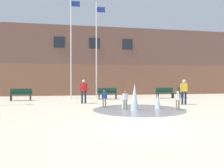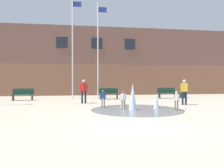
{
  "view_description": "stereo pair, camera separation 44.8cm",
  "coord_description": "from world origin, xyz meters",
  "px_view_note": "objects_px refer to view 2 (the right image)",
  "views": [
    {
      "loc": [
        -2.35,
        -7.05,
        1.55
      ],
      "look_at": [
        0.34,
        7.32,
        1.3
      ],
      "focal_mm": 35.0,
      "sensor_mm": 36.0,
      "label": 1
    },
    {
      "loc": [
        -1.91,
        -7.13,
        1.55
      ],
      "look_at": [
        0.34,
        7.32,
        1.3
      ],
      "focal_mm": 35.0,
      "sensor_mm": 36.0,
      "label": 2
    }
  ],
  "objects_px": {
    "teen_by_trashcan": "(184,90)",
    "trash_can": "(183,93)",
    "park_bench_left_of_flagpoles": "(109,93)",
    "child_with_pink_shirt": "(103,97)",
    "adult_in_red": "(84,89)",
    "child_running": "(176,99)",
    "child_in_fountain": "(123,99)",
    "flagpole_right": "(98,48)",
    "park_bench_far_left": "(23,94)",
    "park_bench_far_right": "(167,93)",
    "flagpole_left": "(73,45)"
  },
  "relations": [
    {
      "from": "flagpole_left",
      "to": "trash_can",
      "type": "xyz_separation_m",
      "value": [
        9.54,
        -0.65,
        -4.08
      ]
    },
    {
      "from": "child_running",
      "to": "flagpole_right",
      "type": "relative_size",
      "value": 0.12
    },
    {
      "from": "child_with_pink_shirt",
      "to": "park_bench_far_right",
      "type": "bearing_deg",
      "value": 40.15
    },
    {
      "from": "flagpole_right",
      "to": "adult_in_red",
      "type": "bearing_deg",
      "value": -108.6
    },
    {
      "from": "teen_by_trashcan",
      "to": "flagpole_right",
      "type": "distance_m",
      "value": 8.33
    },
    {
      "from": "adult_in_red",
      "to": "flagpole_right",
      "type": "height_order",
      "value": "flagpole_right"
    },
    {
      "from": "child_in_fountain",
      "to": "flagpole_left",
      "type": "height_order",
      "value": "flagpole_left"
    },
    {
      "from": "child_with_pink_shirt",
      "to": "flagpole_left",
      "type": "height_order",
      "value": "flagpole_left"
    },
    {
      "from": "adult_in_red",
      "to": "child_in_fountain",
      "type": "bearing_deg",
      "value": -166.94
    },
    {
      "from": "teen_by_trashcan",
      "to": "flagpole_left",
      "type": "bearing_deg",
      "value": -17.42
    },
    {
      "from": "teen_by_trashcan",
      "to": "flagpole_left",
      "type": "height_order",
      "value": "flagpole_left"
    },
    {
      "from": "teen_by_trashcan",
      "to": "flagpole_left",
      "type": "relative_size",
      "value": 0.19
    },
    {
      "from": "adult_in_red",
      "to": "trash_can",
      "type": "bearing_deg",
      "value": -85.56
    },
    {
      "from": "park_bench_far_right",
      "to": "flagpole_left",
      "type": "distance_m",
      "value": 8.99
    },
    {
      "from": "child_running",
      "to": "flagpole_right",
      "type": "bearing_deg",
      "value": 56.01
    },
    {
      "from": "park_bench_far_left",
      "to": "child_with_pink_shirt",
      "type": "xyz_separation_m",
      "value": [
        5.63,
        -5.4,
        0.1
      ]
    },
    {
      "from": "park_bench_far_right",
      "to": "teen_by_trashcan",
      "type": "relative_size",
      "value": 1.01
    },
    {
      "from": "park_bench_far_right",
      "to": "flagpole_left",
      "type": "bearing_deg",
      "value": 173.91
    },
    {
      "from": "park_bench_far_left",
      "to": "adult_in_red",
      "type": "relative_size",
      "value": 1.01
    },
    {
      "from": "park_bench_far_right",
      "to": "teen_by_trashcan",
      "type": "xyz_separation_m",
      "value": [
        -0.95,
        -4.97,
        0.45
      ]
    },
    {
      "from": "child_with_pink_shirt",
      "to": "adult_in_red",
      "type": "height_order",
      "value": "adult_in_red"
    },
    {
      "from": "park_bench_left_of_flagpoles",
      "to": "flagpole_right",
      "type": "xyz_separation_m",
      "value": [
        -0.76,
        0.95,
        3.87
      ]
    },
    {
      "from": "adult_in_red",
      "to": "trash_can",
      "type": "height_order",
      "value": "adult_in_red"
    },
    {
      "from": "park_bench_far_right",
      "to": "child_in_fountain",
      "type": "distance_m",
      "value": 8.41
    },
    {
      "from": "park_bench_left_of_flagpoles",
      "to": "child_running",
      "type": "xyz_separation_m",
      "value": [
        2.55,
        -7.09,
        0.1
      ]
    },
    {
      "from": "park_bench_far_right",
      "to": "child_with_pink_shirt",
      "type": "xyz_separation_m",
      "value": [
        -6.14,
        -5.48,
        0.1
      ]
    },
    {
      "from": "park_bench_left_of_flagpoles",
      "to": "teen_by_trashcan",
      "type": "bearing_deg",
      "value": -49.71
    },
    {
      "from": "child_running",
      "to": "trash_can",
      "type": "height_order",
      "value": "child_running"
    },
    {
      "from": "child_with_pink_shirt",
      "to": "adult_in_red",
      "type": "xyz_separation_m",
      "value": [
        -1.03,
        2.37,
        0.35
      ]
    },
    {
      "from": "park_bench_left_of_flagpoles",
      "to": "trash_can",
      "type": "bearing_deg",
      "value": 2.63
    },
    {
      "from": "park_bench_left_of_flagpoles",
      "to": "flagpole_left",
      "type": "relative_size",
      "value": 0.19
    },
    {
      "from": "trash_can",
      "to": "park_bench_far_right",
      "type": "bearing_deg",
      "value": -172.53
    },
    {
      "from": "park_bench_far_right",
      "to": "flagpole_right",
      "type": "xyz_separation_m",
      "value": [
        -5.84,
        0.85,
        3.87
      ]
    },
    {
      "from": "park_bench_left_of_flagpoles",
      "to": "child_with_pink_shirt",
      "type": "height_order",
      "value": "child_with_pink_shirt"
    },
    {
      "from": "child_running",
      "to": "child_in_fountain",
      "type": "bearing_deg",
      "value": 111.36
    },
    {
      "from": "child_in_fountain",
      "to": "trash_can",
      "type": "distance_m",
      "value": 9.6
    },
    {
      "from": "child_running",
      "to": "teen_by_trashcan",
      "type": "bearing_deg",
      "value": -1.72
    },
    {
      "from": "adult_in_red",
      "to": "teen_by_trashcan",
      "type": "relative_size",
      "value": 1.0
    },
    {
      "from": "teen_by_trashcan",
      "to": "flagpole_left",
      "type": "xyz_separation_m",
      "value": [
        -7.03,
        5.82,
        3.6
      ]
    },
    {
      "from": "teen_by_trashcan",
      "to": "trash_can",
      "type": "height_order",
      "value": "teen_by_trashcan"
    },
    {
      "from": "adult_in_red",
      "to": "flagpole_left",
      "type": "bearing_deg",
      "value": -4.89
    },
    {
      "from": "park_bench_far_left",
      "to": "child_in_fountain",
      "type": "relative_size",
      "value": 1.62
    },
    {
      "from": "park_bench_far_left",
      "to": "adult_in_red",
      "type": "height_order",
      "value": "adult_in_red"
    },
    {
      "from": "teen_by_trashcan",
      "to": "child_with_pink_shirt",
      "type": "bearing_deg",
      "value": 27.84
    },
    {
      "from": "adult_in_red",
      "to": "child_with_pink_shirt",
      "type": "bearing_deg",
      "value": -172.83
    },
    {
      "from": "park_bench_far_right",
      "to": "trash_can",
      "type": "relative_size",
      "value": 1.78
    },
    {
      "from": "child_in_fountain",
      "to": "child_running",
      "type": "xyz_separation_m",
      "value": [
        2.68,
        -0.58,
        0.0
      ]
    },
    {
      "from": "flagpole_right",
      "to": "park_bench_left_of_flagpoles",
      "type": "bearing_deg",
      "value": -51.2
    },
    {
      "from": "park_bench_left_of_flagpoles",
      "to": "flagpole_left",
      "type": "bearing_deg",
      "value": 161.87
    },
    {
      "from": "park_bench_far_left",
      "to": "child_in_fountain",
      "type": "bearing_deg",
      "value": -44.82
    }
  ]
}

